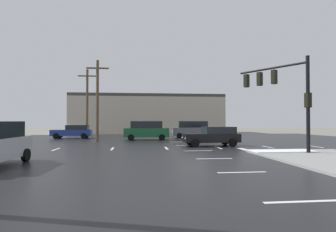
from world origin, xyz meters
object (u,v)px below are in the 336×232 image
object	(u,v)px
suv_grey	(193,129)
sedan_blue	(73,131)
traffic_signal_mast	(283,88)
sedan_black	(213,136)
utility_pole_distant	(87,102)
utility_pole_far	(97,99)
suv_green	(146,130)

from	to	relation	value
suv_grey	sedan_blue	bearing A→B (deg)	1.00
traffic_signal_mast	sedan_black	xyz separation A→B (m)	(-3.40, 4.78, -3.38)
sedan_black	utility_pole_distant	bearing A→B (deg)	-47.25
utility_pole_far	utility_pole_distant	bearing A→B (deg)	108.93
suv_grey	sedan_black	xyz separation A→B (m)	(-0.39, -10.32, -0.24)
suv_green	utility_pole_far	distance (m)	6.22
suv_grey	sedan_blue	size ratio (longest dim) A/B	1.08
traffic_signal_mast	sedan_blue	xyz separation A→B (m)	(-17.09, 16.23, -3.38)
utility_pole_far	utility_pole_distant	xyz separation A→B (m)	(-2.11, 6.14, 0.09)
sedan_black	utility_pole_distant	distance (m)	17.64
sedan_blue	utility_pole_far	size ratio (longest dim) A/B	0.56
sedan_black	utility_pole_far	xyz separation A→B (m)	(-10.13, 6.06, 3.43)
utility_pole_distant	traffic_signal_mast	bearing A→B (deg)	-47.36
sedan_black	suv_green	distance (m)	9.56
sedan_black	suv_green	world-z (taller)	suv_green
traffic_signal_mast	suv_grey	size ratio (longest dim) A/B	1.19
suv_grey	suv_green	size ratio (longest dim) A/B	1.02
suv_green	sedan_black	bearing A→B (deg)	124.82
suv_grey	utility_pole_far	distance (m)	11.79
utility_pole_far	suv_grey	bearing A→B (deg)	22.03
sedan_black	suv_green	size ratio (longest dim) A/B	0.94
sedan_black	utility_pole_distant	size ratio (longest dim) A/B	0.55
suv_green	utility_pole_far	world-z (taller)	utility_pole_far
suv_grey	sedan_blue	world-z (taller)	suv_grey
traffic_signal_mast	utility_pole_distant	xyz separation A→B (m)	(-15.64, 16.98, 0.15)
suv_grey	utility_pole_distant	bearing A→B (deg)	-2.87
utility_pole_distant	sedan_blue	bearing A→B (deg)	-152.68
utility_pole_distant	sedan_black	bearing A→B (deg)	-44.92
utility_pole_distant	suv_green	bearing A→B (deg)	-30.53
sedan_blue	suv_green	distance (m)	9.17
utility_pole_far	utility_pole_distant	distance (m)	6.49
utility_pole_far	sedan_black	bearing A→B (deg)	-30.91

